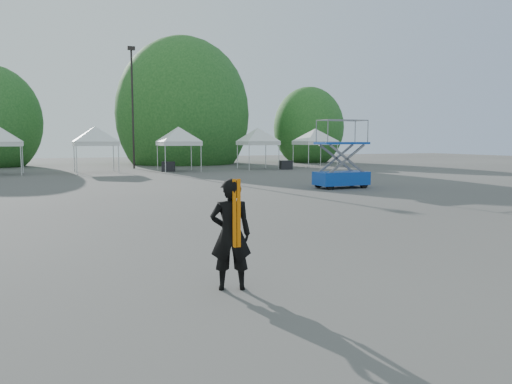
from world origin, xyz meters
name	(u,v)px	position (x,y,z in m)	size (l,w,h in m)	color
ground	(244,254)	(0.00, 0.00, 0.00)	(120.00, 120.00, 0.00)	#474442
light_pole_east	(132,101)	(3.00, 32.00, 5.52)	(0.60, 0.25, 9.80)	black
tree_mid_e	(183,114)	(9.00, 39.00, 4.84)	(5.12, 5.12, 7.79)	#382314
tree_far_e	(309,128)	(22.00, 37.00, 3.63)	(3.84, 3.84, 5.84)	#382314
tent_e	(95,130)	(-0.32, 28.20, 3.06)	(4.26, 4.26, 3.88)	silver
tent_f	(178,130)	(5.51, 27.11, 3.06)	(4.03, 4.03, 3.88)	silver
tent_g	(258,131)	(12.20, 27.71, 3.06)	(3.91, 3.91, 3.88)	silver
tent_h	(315,132)	(18.08, 28.74, 3.06)	(4.27, 4.27, 3.88)	silver
man	(231,234)	(-1.11, -2.22, 0.89)	(0.74, 0.60, 1.77)	black
scissor_lift	(342,154)	(9.63, 11.33, 1.68)	(2.58, 1.29, 3.32)	#0C209E
crate_mid	(168,167)	(4.75, 27.29, 0.37)	(0.95, 0.74, 0.74)	black
crate_east	(286,165)	(14.02, 26.23, 0.36)	(0.92, 0.71, 0.71)	black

